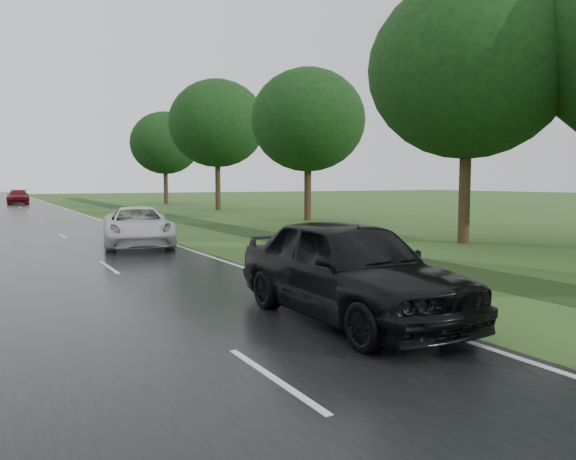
# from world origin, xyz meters

# --- Properties ---
(edge_stripe_east) EXTENTS (0.12, 180.00, 0.01)m
(edge_stripe_east) POSITION_xyz_m (6.75, 45.00, 0.04)
(edge_stripe_east) COLOR silver
(edge_stripe_east) RESTS_ON road
(drainage_ditch) EXTENTS (2.20, 120.00, 0.56)m
(drainage_ditch) POSITION_xyz_m (11.50, 18.71, 0.04)
(drainage_ditch) COLOR black
(drainage_ditch) RESTS_ON ground
(tree_east_b) EXTENTS (7.60, 7.60, 10.11)m
(tree_east_b) POSITION_xyz_m (17.00, 10.00, 6.68)
(tree_east_b) COLOR #312514
(tree_east_b) RESTS_ON ground
(tree_east_c) EXTENTS (7.00, 7.00, 9.29)m
(tree_east_c) POSITION_xyz_m (18.20, 24.00, 6.14)
(tree_east_c) COLOR #312514
(tree_east_c) RESTS_ON ground
(tree_east_d) EXTENTS (8.00, 8.00, 10.76)m
(tree_east_d) POSITION_xyz_m (17.80, 38.00, 7.15)
(tree_east_d) COLOR #312514
(tree_east_d) RESTS_ON ground
(tree_east_f) EXTENTS (7.20, 7.20, 9.62)m
(tree_east_f) POSITION_xyz_m (17.50, 52.00, 6.37)
(tree_east_f) COLOR #312514
(tree_east_f) RESTS_ON ground
(white_pickup) EXTENTS (3.23, 5.49, 1.43)m
(white_pickup) POSITION_xyz_m (5.50, 14.88, 0.76)
(white_pickup) COLOR silver
(white_pickup) RESTS_ON road
(dark_sedan) EXTENTS (2.09, 5.19, 1.77)m
(dark_sedan) POSITION_xyz_m (6.00, 2.00, 0.92)
(dark_sedan) COLOR black
(dark_sedan) RESTS_ON road
(far_car_red) EXTENTS (2.54, 5.27, 1.48)m
(far_car_red) POSITION_xyz_m (3.86, 59.41, 0.78)
(far_car_red) COLOR maroon
(far_car_red) RESTS_ON road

